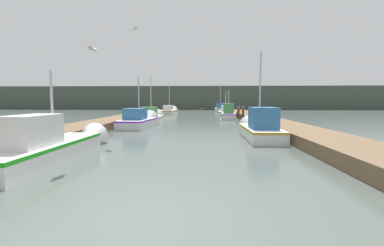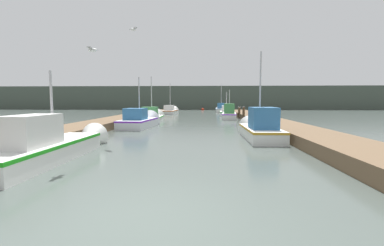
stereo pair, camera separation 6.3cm
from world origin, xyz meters
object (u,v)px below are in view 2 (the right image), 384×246
at_px(mooring_piling_3, 226,108).
at_px(channel_buoy, 203,109).
at_px(fishing_boat_4, 229,114).
at_px(mooring_piling_2, 239,112).
at_px(fishing_boat_0, 56,144).
at_px(seagull_lead, 133,29).
at_px(mooring_piling_0, 225,108).
at_px(mooring_piling_1, 244,114).
at_px(fishing_boat_7, 221,109).
at_px(seagull_1, 92,50).
at_px(fishing_boat_6, 171,111).
at_px(fishing_boat_5, 226,112).
at_px(fishing_boat_3, 152,117).
at_px(fishing_boat_1, 259,128).
at_px(fishing_boat_2, 141,121).

relative_size(mooring_piling_3, channel_buoy, 1.35).
bearing_deg(fishing_boat_4, mooring_piling_2, 22.91).
bearing_deg(fishing_boat_0, mooring_piling_3, 76.43).
bearing_deg(seagull_lead, mooring_piling_3, -59.67).
bearing_deg(mooring_piling_2, seagull_lead, -114.62).
relative_size(fishing_boat_0, mooring_piling_3, 4.41).
xyz_separation_m(mooring_piling_0, mooring_piling_1, (-0.06, -21.91, 0.17)).
bearing_deg(fishing_boat_7, mooring_piling_3, 51.20).
distance_m(seagull_lead, seagull_1, 4.80).
xyz_separation_m(fishing_boat_6, mooring_piling_1, (8.69, -13.01, 0.30)).
relative_size(fishing_boat_0, seagull_1, 11.31).
bearing_deg(seagull_1, mooring_piling_1, -23.16).
xyz_separation_m(fishing_boat_5, seagull_lead, (-6.30, -21.01, 4.98)).
xyz_separation_m(fishing_boat_4, channel_buoy, (-3.04, 22.54, -0.35)).
relative_size(fishing_boat_3, mooring_piling_1, 4.41).
xyz_separation_m(mooring_piling_2, mooring_piling_3, (-0.18, 15.42, 0.09)).
distance_m(mooring_piling_0, seagull_lead, 35.07).
height_order(fishing_boat_6, mooring_piling_2, fishing_boat_6).
relative_size(fishing_boat_5, mooring_piling_1, 3.65).
distance_m(mooring_piling_1, channel_buoy, 26.37).
relative_size(fishing_boat_6, seagull_lead, 11.88).
bearing_deg(seagull_lead, channel_buoy, -51.57).
distance_m(fishing_boat_3, mooring_piling_1, 8.69).
height_order(fishing_boat_0, mooring_piling_0, fishing_boat_0).
bearing_deg(mooring_piling_2, seagull_1, -109.96).
height_order(fishing_boat_3, seagull_1, fishing_boat_3).
distance_m(fishing_boat_1, fishing_boat_3, 13.11).
xyz_separation_m(channel_buoy, seagull_lead, (-3.12, -38.10, 5.22)).
bearing_deg(mooring_piling_3, seagull_1, -101.40).
height_order(fishing_boat_0, fishing_boat_5, fishing_boat_5).
relative_size(fishing_boat_4, seagull_1, 11.37).
bearing_deg(fishing_boat_7, fishing_boat_5, -87.29).
bearing_deg(channel_buoy, fishing_boat_4, -82.32).
bearing_deg(seagull_1, mooring_piling_0, -10.14).
bearing_deg(fishing_boat_1, fishing_boat_5, 90.27).
distance_m(fishing_boat_4, mooring_piling_0, 18.43).
xyz_separation_m(fishing_boat_5, fishing_boat_6, (-7.79, 4.05, -0.01)).
relative_size(fishing_boat_6, mooring_piling_0, 5.69).
relative_size(fishing_boat_4, mooring_piling_0, 6.21).
xyz_separation_m(fishing_boat_1, mooring_piling_0, (0.95, 33.05, 0.00)).
height_order(fishing_boat_7, channel_buoy, fishing_boat_7).
bearing_deg(fishing_boat_0, fishing_boat_5, 72.85).
relative_size(fishing_boat_3, mooring_piling_0, 5.95).
xyz_separation_m(fishing_boat_7, seagull_1, (-6.33, -34.76, 3.10)).
relative_size(fishing_boat_1, seagull_1, 9.46).
relative_size(fishing_boat_3, mooring_piling_3, 4.25).
height_order(fishing_boat_1, fishing_boat_3, fishing_boat_1).
relative_size(fishing_boat_1, fishing_boat_2, 1.00).
xyz_separation_m(mooring_piling_1, seagull_1, (-7.29, -16.49, 2.87)).
bearing_deg(fishing_boat_1, fishing_boat_7, 90.41).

